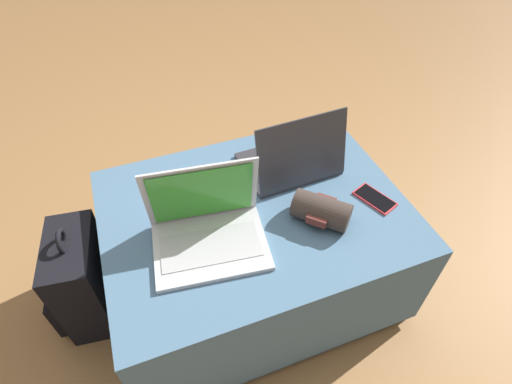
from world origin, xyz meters
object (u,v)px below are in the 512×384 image
(backpack, at_px, (81,281))
(wrist_brace, at_px, (321,210))
(laptop_near, at_px, (208,228))
(cell_phone, at_px, (375,199))
(laptop_far, at_px, (292,160))

(backpack, height_order, wrist_brace, wrist_brace)
(laptop_near, relative_size, cell_phone, 2.38)
(cell_phone, relative_size, wrist_brace, 0.80)
(laptop_near, xyz_separation_m, laptop_far, (0.37, 0.20, -0.00))
(wrist_brace, bearing_deg, cell_phone, 4.08)
(backpack, bearing_deg, laptop_far, 98.53)
(laptop_far, distance_m, cell_phone, 0.32)
(wrist_brace, bearing_deg, backpack, 163.87)
(wrist_brace, bearing_deg, laptop_far, 87.41)
(backpack, bearing_deg, wrist_brace, 81.33)
(cell_phone, bearing_deg, laptop_far, -69.70)
(laptop_far, relative_size, wrist_brace, 1.74)
(cell_phone, distance_m, wrist_brace, 0.22)
(laptop_near, height_order, laptop_far, laptop_near)
(laptop_far, height_order, wrist_brace, laptop_far)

